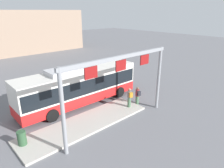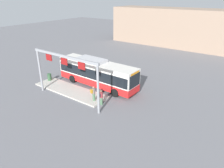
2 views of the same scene
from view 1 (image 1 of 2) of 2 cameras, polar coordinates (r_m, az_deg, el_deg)
ground_plane at (r=18.51m, az=-8.79°, el=-5.45°), size 120.00×120.00×0.00m
platform_curb at (r=15.32m, az=-7.13°, el=-10.74°), size 10.00×2.80×0.16m
bus_main at (r=17.81m, az=-9.11°, el=-0.18°), size 11.02×2.84×3.46m
person_boarding at (r=17.03m, az=4.91°, el=-3.70°), size 0.46×0.59×1.67m
person_waiting_near at (r=17.82m, az=7.14°, el=-3.25°), size 0.46×0.59×1.67m
platform_sign_gantry at (r=13.44m, az=2.44°, el=2.13°), size 9.21×0.24×5.20m
trash_bin at (r=13.80m, az=-23.92°, el=-13.65°), size 0.52×0.52×0.90m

